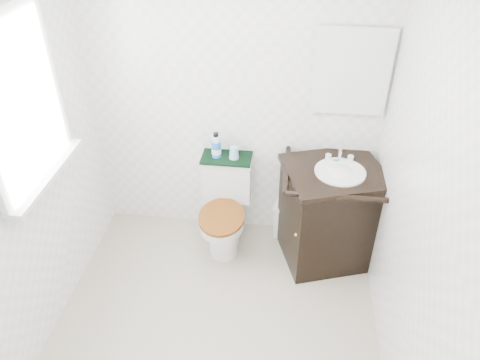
% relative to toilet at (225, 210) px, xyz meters
% --- Properties ---
extents(floor, '(2.40, 2.40, 0.00)m').
position_rel_toilet_xyz_m(floor, '(0.05, -0.97, -0.33)').
color(floor, '#BAAC96').
rests_on(floor, ground).
extents(wall_back, '(2.40, 0.00, 2.40)m').
position_rel_toilet_xyz_m(wall_back, '(0.05, 0.23, 0.87)').
color(wall_back, white).
rests_on(wall_back, ground).
extents(wall_left, '(0.00, 2.40, 2.40)m').
position_rel_toilet_xyz_m(wall_left, '(-1.05, -0.97, 0.87)').
color(wall_left, white).
rests_on(wall_left, ground).
extents(wall_right, '(0.00, 2.40, 2.40)m').
position_rel_toilet_xyz_m(wall_right, '(1.15, -0.97, 0.87)').
color(wall_right, white).
rests_on(wall_right, ground).
extents(window, '(0.02, 0.70, 0.90)m').
position_rel_toilet_xyz_m(window, '(-1.02, -0.72, 1.22)').
color(window, white).
rests_on(window, wall_left).
extents(mirror, '(0.50, 0.02, 0.60)m').
position_rel_toilet_xyz_m(mirror, '(0.87, 0.20, 1.12)').
color(mirror, silver).
rests_on(mirror, wall_back).
extents(toilet, '(0.40, 0.61, 0.74)m').
position_rel_toilet_xyz_m(toilet, '(0.00, 0.00, 0.00)').
color(toilet, white).
rests_on(toilet, floor).
extents(vanity, '(0.84, 0.78, 0.92)m').
position_rel_toilet_xyz_m(vanity, '(0.82, -0.07, 0.11)').
color(vanity, black).
rests_on(vanity, floor).
extents(trash_bin, '(0.25, 0.21, 0.31)m').
position_rel_toilet_xyz_m(trash_bin, '(0.50, 0.13, -0.17)').
color(trash_bin, silver).
rests_on(trash_bin, floor).
extents(towel, '(0.39, 0.22, 0.02)m').
position_rel_toilet_xyz_m(towel, '(0.00, 0.12, 0.42)').
color(towel, black).
rests_on(towel, toilet).
extents(mouthwash_bottle, '(0.07, 0.07, 0.20)m').
position_rel_toilet_xyz_m(mouthwash_bottle, '(-0.08, 0.12, 0.52)').
color(mouthwash_bottle, blue).
rests_on(mouthwash_bottle, towel).
extents(cup, '(0.08, 0.08, 0.10)m').
position_rel_toilet_xyz_m(cup, '(0.06, 0.11, 0.47)').
color(cup, '#8EC2E8').
rests_on(cup, towel).
extents(soap_bar, '(0.06, 0.04, 0.02)m').
position_rel_toilet_xyz_m(soap_bar, '(0.82, 0.04, 0.50)').
color(soap_bar, teal).
rests_on(soap_bar, vanity).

